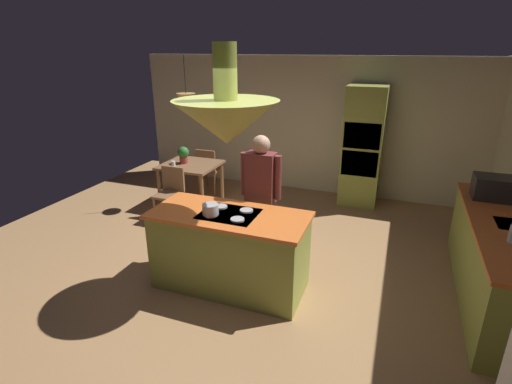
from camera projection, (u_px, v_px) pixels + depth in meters
The scene contains 15 objects.
ground at pixel (237, 276), 4.84m from camera, with size 8.16×8.16×0.00m, color #AD7F51.
wall_back at pixel (307, 125), 7.41m from camera, with size 6.80×0.10×2.55m, color beige.
kitchen_island at pixel (230, 250), 4.50m from camera, with size 1.80×0.81×0.96m.
counter_run_right at pixel (495, 261), 4.26m from camera, with size 0.73×2.59×0.94m.
oven_tower at pixel (362, 147), 6.77m from camera, with size 0.66×0.62×2.09m.
dining_table at pixel (191, 170), 6.83m from camera, with size 0.96×0.89×0.76m.
person_at_island at pixel (261, 192), 4.86m from camera, with size 0.53×0.23×1.70m.
range_hood at pixel (226, 120), 3.96m from camera, with size 1.10×1.10×1.00m.
pendant_light_over_table at pixel (186, 100), 6.40m from camera, with size 0.32×0.32×0.82m.
chair_facing_island at pixel (171, 190), 6.30m from camera, with size 0.40×0.40×0.87m.
chair_by_back_wall at pixel (208, 167), 7.47m from camera, with size 0.40×0.40×0.87m.
potted_plant_on_table at pixel (183, 154), 6.77m from camera, with size 0.20×0.20×0.30m.
cup_on_table at pixel (173, 164), 6.65m from camera, with size 0.07×0.07×0.09m, color white.
microwave_on_counter at pixel (494, 188), 4.72m from camera, with size 0.46×0.36×0.28m, color #232326.
cooking_pot_on_cooktop at pixel (210, 209), 4.24m from camera, with size 0.18×0.18×0.12m, color #B2B2B7.
Camera 1 is at (1.68, -3.81, 2.69)m, focal length 27.16 mm.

